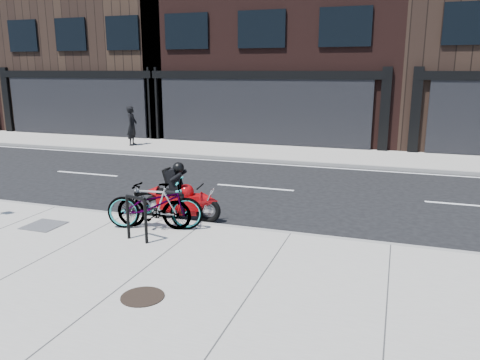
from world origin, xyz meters
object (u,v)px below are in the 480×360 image
(bicycle_front, at_px, (155,204))
(motorcycle, at_px, (184,197))
(bike_rack, at_px, (136,215))
(bicycle_rear, at_px, (153,206))
(manhole_cover, at_px, (143,297))
(pedestrian, at_px, (132,126))
(utility_grate, at_px, (44,225))

(bicycle_front, height_order, motorcycle, motorcycle)
(bicycle_front, bearing_deg, bike_rack, 166.54)
(bicycle_rear, height_order, manhole_cover, bicycle_rear)
(motorcycle, xyz_separation_m, pedestrian, (-6.78, 8.87, 0.44))
(motorcycle, height_order, utility_grate, motorcycle)
(pedestrian, xyz_separation_m, utility_grate, (4.15, -10.52, -0.87))
(bike_rack, height_order, bicycle_rear, bicycle_rear)
(bicycle_front, distance_m, motorcycle, 1.04)
(bike_rack, distance_m, motorcycle, 1.82)
(bicycle_front, height_order, bicycle_rear, bicycle_front)
(bike_rack, distance_m, utility_grate, 2.50)
(bike_rack, distance_m, bicycle_rear, 0.79)
(bike_rack, relative_size, utility_grate, 1.23)
(utility_grate, bearing_deg, bike_rack, -3.55)
(bicycle_front, xyz_separation_m, utility_grate, (-2.41, -0.64, -0.54))
(bike_rack, relative_size, motorcycle, 0.49)
(bicycle_rear, distance_m, pedestrian, 11.85)
(pedestrian, bearing_deg, manhole_cover, -159.42)
(motorcycle, distance_m, pedestrian, 11.17)
(bike_rack, height_order, utility_grate, bike_rack)
(bicycle_rear, bearing_deg, pedestrian, -153.46)
(bicycle_rear, bearing_deg, manhole_cover, 18.69)
(motorcycle, relative_size, utility_grate, 2.52)
(bicycle_front, relative_size, bicycle_rear, 1.23)
(bike_rack, xyz_separation_m, manhole_cover, (1.32, -2.08, -0.54))
(bike_rack, xyz_separation_m, bicycle_rear, (-0.06, 0.79, -0.04))
(pedestrian, relative_size, utility_grate, 2.35)
(bike_rack, bearing_deg, bicycle_front, 91.91)
(manhole_cover, relative_size, utility_grate, 0.88)
(utility_grate, bearing_deg, motorcycle, 32.15)
(motorcycle, bearing_deg, bicycle_rear, -111.55)
(bicycle_front, xyz_separation_m, motorcycle, (0.22, 1.01, -0.10))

